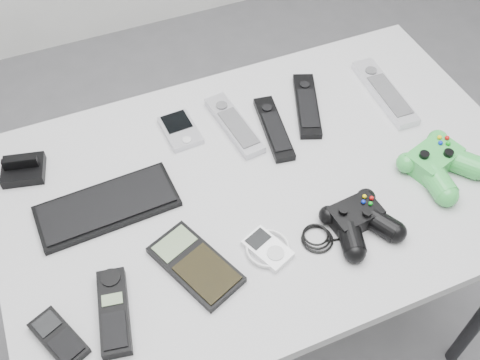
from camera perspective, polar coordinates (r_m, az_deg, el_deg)
name	(u,v)px	position (r m, az deg, el deg)	size (l,w,h in m)	color
floor	(284,345)	(1.81, 4.47, -16.41)	(3.50, 3.50, 0.00)	#5E5E62
desk	(265,199)	(1.24, 2.59, -1.96)	(1.12, 0.72, 0.75)	#AAAAAC
pda_keyboard	(107,206)	(1.17, -13.35, -2.56)	(0.28, 0.12, 0.02)	black
dock_bracket	(22,166)	(1.27, -21.28, 1.31)	(0.09, 0.08, 0.05)	black
pda	(180,130)	(1.28, -6.09, 5.10)	(0.07, 0.11, 0.02)	#B7B6BE
remote_silver_a	(234,124)	(1.28, -0.60, 5.66)	(0.05, 0.20, 0.02)	#B7B6BE
remote_black_a	(274,128)	(1.28, 3.45, 5.31)	(0.04, 0.20, 0.02)	black
remote_black_b	(307,105)	(1.34, 6.81, 7.59)	(0.05, 0.21, 0.02)	black
remote_silver_b	(385,92)	(1.40, 14.47, 8.67)	(0.05, 0.23, 0.02)	silver
mobile_phone	(59,338)	(1.04, -17.95, -15.00)	(0.05, 0.11, 0.02)	black
cordless_handset	(114,311)	(1.03, -12.69, -12.90)	(0.05, 0.16, 0.03)	black
calculator	(195,264)	(1.06, -4.55, -8.54)	(0.09, 0.18, 0.02)	black
mp3_player	(268,248)	(1.08, 2.83, -6.95)	(0.09, 0.09, 0.02)	white
controller_black	(359,220)	(1.12, 12.02, -3.96)	(0.24, 0.15, 0.05)	black
controller_green	(440,162)	(1.26, 19.64, 1.74)	(0.16, 0.17, 0.05)	green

